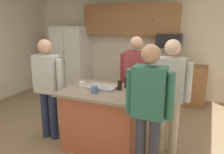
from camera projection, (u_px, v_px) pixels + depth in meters
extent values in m
plane|color=#937A5B|center=(99.00, 143.00, 3.73)|extent=(7.04, 7.04, 0.00)
cube|color=beige|center=(147.00, 45.00, 5.91)|extent=(6.40, 0.10, 2.60)
cube|color=#936038|center=(130.00, 20.00, 5.73)|extent=(2.40, 0.35, 0.75)
sphere|color=#4C3823|center=(152.00, 20.00, 5.34)|extent=(0.04, 0.04, 0.04)
cube|color=#936038|center=(167.00, 82.00, 5.61)|extent=(1.80, 0.60, 0.90)
sphere|color=#4C3823|center=(184.00, 88.00, 5.16)|extent=(0.04, 0.04, 0.04)
cube|color=white|center=(72.00, 58.00, 6.42)|extent=(0.91, 0.70, 1.76)
cube|color=white|center=(57.00, 60.00, 6.18)|extent=(0.43, 0.04, 1.68)
cube|color=white|center=(72.00, 61.00, 6.00)|extent=(0.43, 0.04, 1.68)
cylinder|color=#B2B2B7|center=(64.00, 57.00, 6.04)|extent=(0.02, 0.02, 0.35)
cube|color=black|center=(169.00, 41.00, 5.38)|extent=(0.56, 0.40, 0.32)
cube|color=#AD5638|center=(104.00, 120.00, 3.56)|extent=(1.08, 0.77, 0.88)
cube|color=gray|center=(104.00, 91.00, 3.45)|extent=(1.22, 0.91, 0.04)
cylinder|color=tan|center=(162.00, 126.00, 3.44)|extent=(0.13, 0.13, 0.82)
cylinder|color=tan|center=(174.00, 128.00, 3.38)|extent=(0.13, 0.13, 0.82)
cube|color=#B7B7B2|center=(171.00, 79.00, 3.23)|extent=(0.38, 0.22, 0.61)
sphere|color=beige|center=(173.00, 47.00, 3.12)|extent=(0.22, 0.22, 0.22)
cylinder|color=#B7B7B2|center=(154.00, 79.00, 3.33)|extent=(0.09, 0.09, 0.55)
cylinder|color=#B7B7B2|center=(189.00, 83.00, 3.15)|extent=(0.09, 0.09, 0.55)
cylinder|color=#232D4C|center=(45.00, 114.00, 3.87)|extent=(0.13, 0.13, 0.80)
cylinder|color=#232D4C|center=(54.00, 116.00, 3.81)|extent=(0.13, 0.13, 0.80)
cube|color=#B7B7B2|center=(47.00, 74.00, 3.67)|extent=(0.38, 0.22, 0.60)
sphere|color=tan|center=(45.00, 46.00, 3.56)|extent=(0.22, 0.22, 0.22)
cylinder|color=#B7B7B2|center=(35.00, 74.00, 3.77)|extent=(0.09, 0.09, 0.54)
cylinder|color=#B7B7B2|center=(59.00, 77.00, 3.58)|extent=(0.09, 0.09, 0.54)
cylinder|color=tan|center=(130.00, 106.00, 4.21)|extent=(0.13, 0.13, 0.81)
cylinder|color=tan|center=(139.00, 108.00, 4.14)|extent=(0.13, 0.13, 0.81)
cube|color=maroon|center=(136.00, 69.00, 4.00)|extent=(0.38, 0.22, 0.61)
sphere|color=tan|center=(136.00, 43.00, 3.89)|extent=(0.22, 0.22, 0.22)
cylinder|color=maroon|center=(123.00, 69.00, 4.10)|extent=(0.09, 0.09, 0.55)
cylinder|color=maroon|center=(149.00, 71.00, 3.91)|extent=(0.09, 0.09, 0.55)
cylinder|color=#383842|center=(140.00, 146.00, 2.89)|extent=(0.13, 0.13, 0.82)
cylinder|color=#383842|center=(154.00, 149.00, 2.82)|extent=(0.13, 0.13, 0.82)
cube|color=#2D6651|center=(149.00, 92.00, 2.68)|extent=(0.38, 0.22, 0.61)
sphere|color=tan|center=(151.00, 54.00, 2.57)|extent=(0.22, 0.22, 0.22)
cylinder|color=#2D6651|center=(130.00, 91.00, 2.78)|extent=(0.09, 0.09, 0.55)
cylinder|color=#2D6651|center=(170.00, 97.00, 2.60)|extent=(0.09, 0.09, 0.55)
cylinder|color=white|center=(82.00, 85.00, 3.56)|extent=(0.08, 0.08, 0.09)
torus|color=white|center=(85.00, 85.00, 3.54)|extent=(0.06, 0.01, 0.06)
cylinder|color=black|center=(126.00, 83.00, 3.54)|extent=(0.06, 0.06, 0.15)
cylinder|color=#4C6B99|center=(94.00, 89.00, 3.29)|extent=(0.09, 0.09, 0.10)
torus|color=#4C6B99|center=(98.00, 90.00, 3.27)|extent=(0.06, 0.01, 0.06)
cylinder|color=black|center=(120.00, 85.00, 3.43)|extent=(0.07, 0.07, 0.14)
cube|color=#B7B7BC|center=(102.00, 88.00, 3.51)|extent=(0.44, 0.30, 0.02)
cube|color=#A8A8AD|center=(102.00, 87.00, 3.50)|extent=(0.44, 0.30, 0.02)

